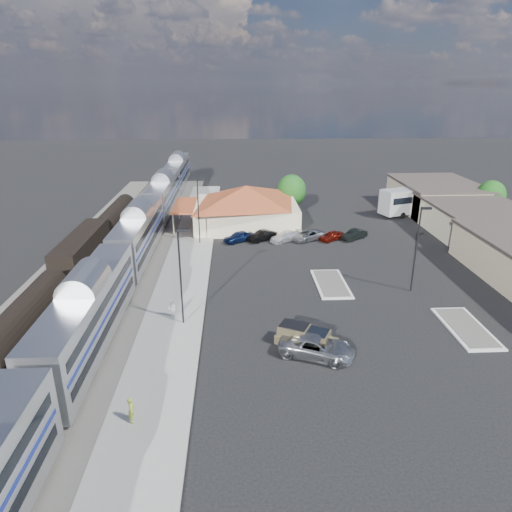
{
  "coord_description": "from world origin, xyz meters",
  "views": [
    {
      "loc": [
        -6.2,
        -42.4,
        20.26
      ],
      "look_at": [
        -4.01,
        3.62,
        2.8
      ],
      "focal_mm": 32.0,
      "sensor_mm": 36.0,
      "label": 1
    }
  ],
  "objects_px": {
    "pickup_truck": "(306,338)",
    "coach_bus": "(419,199)",
    "station_depot": "(246,206)",
    "suv": "(317,347)"
  },
  "relations": [
    {
      "from": "suv",
      "to": "coach_bus",
      "type": "relative_size",
      "value": 0.43
    },
    {
      "from": "station_depot",
      "to": "coach_bus",
      "type": "xyz_separation_m",
      "value": [
        28.56,
        5.47,
        -0.58
      ]
    },
    {
      "from": "station_depot",
      "to": "suv",
      "type": "height_order",
      "value": "station_depot"
    },
    {
      "from": "station_depot",
      "to": "pickup_truck",
      "type": "distance_m",
      "value": 34.49
    },
    {
      "from": "pickup_truck",
      "to": "coach_bus",
      "type": "xyz_separation_m",
      "value": [
        24.54,
        39.65,
        1.74
      ]
    },
    {
      "from": "suv",
      "to": "coach_bus",
      "type": "bearing_deg",
      "value": -8.07
    },
    {
      "from": "station_depot",
      "to": "coach_bus",
      "type": "distance_m",
      "value": 29.09
    },
    {
      "from": "station_depot",
      "to": "suv",
      "type": "bearing_deg",
      "value": -82.61
    },
    {
      "from": "station_depot",
      "to": "suv",
      "type": "relative_size",
      "value": 3.06
    },
    {
      "from": "pickup_truck",
      "to": "coach_bus",
      "type": "distance_m",
      "value": 46.66
    }
  ]
}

